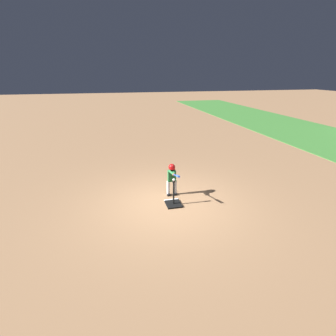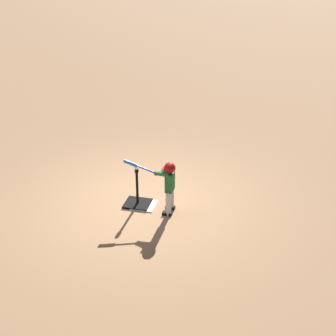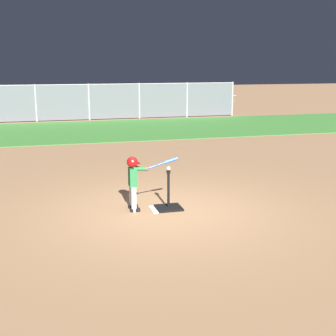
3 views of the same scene
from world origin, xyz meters
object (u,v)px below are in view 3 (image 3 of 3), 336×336
at_px(batting_tee, 168,204).
at_px(baseball, 168,169).
at_px(bleachers_far_right, 94,106).
at_px(batter_child, 135,177).
at_px(bleachers_right_center, 200,104).

relative_size(batting_tee, baseball, 10.14).
relative_size(baseball, bleachers_far_right, 0.03).
xyz_separation_m(batting_tee, batter_child, (-0.62, 0.11, 0.56)).
relative_size(batting_tee, bleachers_far_right, 0.28).
height_order(batting_tee, baseball, baseball).
distance_m(batting_tee, bleachers_right_center, 16.68).
distance_m(baseball, bleachers_far_right, 16.15).
height_order(batter_child, bleachers_far_right, batter_child).
bearing_deg(bleachers_right_center, bleachers_far_right, 174.41).
bearing_deg(batting_tee, batter_child, 169.92).
distance_m(batter_child, baseball, 0.65).
xyz_separation_m(batter_child, bleachers_far_right, (0.98, 16.03, -0.17)).
bearing_deg(bleachers_far_right, batting_tee, -91.25).
relative_size(batter_child, baseball, 13.89).
distance_m(baseball, bleachers_right_center, 16.68).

